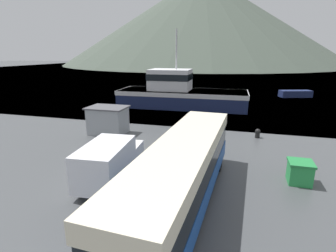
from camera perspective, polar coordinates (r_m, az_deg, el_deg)
water_surface at (r=144.59m, az=15.19°, el=12.35°), size 240.00×240.00×0.00m
hill_backdrop at (r=179.24m, az=7.44°, el=21.84°), size 170.52×170.52×53.32m
tour_bus at (r=12.34m, az=3.34°, el=-9.79°), size 3.17×12.99×3.27m
delivery_van at (r=15.33m, az=-12.53°, el=-7.31°), size 2.62×5.95×2.36m
fishing_boat at (r=35.72m, az=2.55°, el=7.15°), size 17.23×6.23×10.08m
storage_bin at (r=16.71m, az=26.77°, el=-8.94°), size 1.32×1.33×1.29m
dock_kiosk at (r=24.35m, az=-12.92°, el=1.27°), size 3.46×2.54×2.46m
small_boat at (r=48.60m, az=25.97°, el=6.33°), size 5.32×3.17×1.10m
mooring_bollard at (r=23.98m, az=18.92°, el=-1.45°), size 0.45×0.45×0.80m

